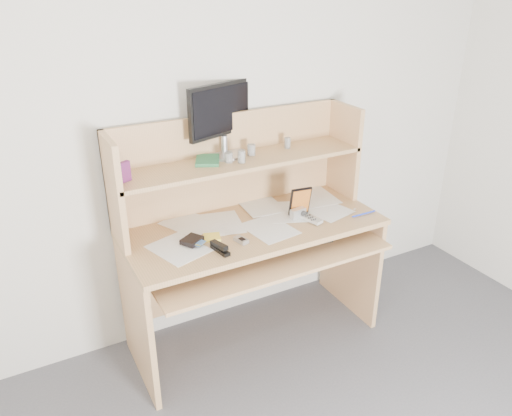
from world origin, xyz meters
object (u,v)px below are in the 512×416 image
desk (247,228)px  tv_remote (308,218)px  game_case (300,201)px  keyboard (290,238)px  monitor (223,117)px

desk → tv_remote: 0.34m
game_case → desk: bearing=167.1°
desk → keyboard: size_ratio=2.97×
tv_remote → game_case: size_ratio=1.05×
keyboard → game_case: game_case is taller
desk → keyboard: desk is taller
desk → monitor: bearing=103.8°
monitor → tv_remote: bearing=-65.6°
keyboard → game_case: size_ratio=2.80×
game_case → monitor: bearing=145.2°
desk → game_case: bearing=-19.8°
desk → game_case: 0.33m
keyboard → tv_remote: (0.11, 0.00, 0.10)m
keyboard → monitor: size_ratio=1.09×
game_case → tv_remote: bearing=-73.7°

